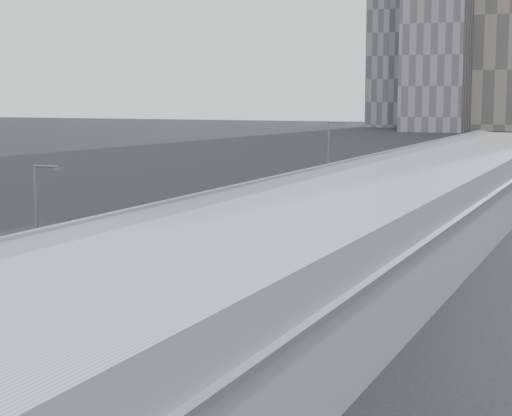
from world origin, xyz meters
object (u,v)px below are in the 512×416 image
Objects in this scene: bus_6 at (374,193)px; street_lamp_near at (39,220)px; bus_2 at (65,308)px; shipping_container at (369,176)px; bus_4 at (290,225)px; suv at (399,171)px; street_lamp_far at (330,156)px; bus_5 at (327,209)px; bus_3 at (209,249)px.

street_lamp_near reaches higher than bus_6.
shipping_container is at bearing 95.07° from bus_2.
bus_4 is at bearing -58.44° from shipping_container.
street_lamp_near is 1.32× the size of suv.
street_lamp_far is (1.21, 52.80, 0.65)m from street_lamp_near.
bus_2 is 0.94× the size of bus_5.
street_lamp_near is at bearing -67.00° from shipping_container.
bus_3 reaches higher than bus_4.
bus_5 is (0.21, 25.25, -0.14)m from bus_3.
bus_3 is 1.47× the size of street_lamp_far.
bus_2 is 2.17× the size of shipping_container.
bus_3 is at bearing 91.36° from bus_2.
bus_6 is (-0.27, 26.93, -0.10)m from bus_4.
street_lamp_far reaches higher than street_lamp_near.
bus_4 is 1.41× the size of street_lamp_far.
bus_2 is at bearing -89.01° from bus_5.
bus_3 is 40.46m from bus_6.
bus_4 is 1.05× the size of bus_5.
bus_3 is 1.69× the size of street_lamp_near.
street_lamp_far is at bearing 108.91° from bus_5.
street_lamp_near is 1.50× the size of shipping_container.
bus_5 is at bearing 91.06° from bus_4.
bus_6 is 22.69m from shipping_container.
bus_6 is at bearing 94.42° from bus_3.
bus_5 is at bearing -87.95° from suv.
shipping_container is (-6.44, 36.84, -0.23)m from bus_5.
street_lamp_far reaches higher than bus_5.
suv is at bearing 90.77° from street_lamp_far.
bus_2 is 59.96m from street_lamp_far.
suv is (-6.40, 36.43, -0.68)m from bus_6.
bus_5 is (-0.66, 11.72, -0.08)m from bus_4.
bus_3 is 1.04× the size of bus_4.
bus_5 is 36.55m from street_lamp_near.
bus_5 is 1.34× the size of street_lamp_far.
bus_4 is 29.66m from street_lamp_far.
suv is (-5.79, 76.89, -0.84)m from bus_3.
street_lamp_near reaches higher than bus_3.
bus_2 is 30.82m from bus_4.
street_lamp_near reaches higher than bus_4.
bus_3 is 42.78m from street_lamp_far.
shipping_container is at bearing 96.16° from bus_4.
bus_5 is 2.31× the size of shipping_container.
bus_5 reaches higher than bus_6.
street_lamp_far is at bearing -93.82° from suv.
bus_5 is (-0.08, 42.54, 0.10)m from bus_2.
bus_6 reaches higher than shipping_container.
bus_2 is at bearing -44.71° from street_lamp_near.
bus_2 reaches higher than suv.
street_lamp_near is (-7.41, -24.05, 3.19)m from bus_4.
street_lamp_far is (-5.62, 59.56, 4.01)m from bus_2.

